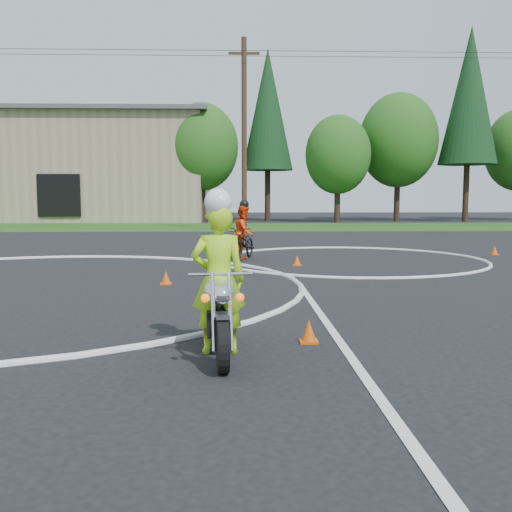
{
  "coord_description": "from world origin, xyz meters",
  "views": [
    {
      "loc": [
        4.66,
        -9.03,
        1.91
      ],
      "look_at": [
        4.91,
        -1.26,
        1.1
      ],
      "focal_mm": 40.0,
      "sensor_mm": 36.0,
      "label": 1
    }
  ],
  "objects": [
    {
      "name": "grass_strip",
      "position": [
        0.0,
        27.0,
        0.01
      ],
      "size": [
        120.0,
        10.0,
        0.02
      ],
      "primitive_type": "cube",
      "color": "#1E4714",
      "rests_on": "ground"
    },
    {
      "name": "course_markings",
      "position": [
        2.17,
        4.35,
        0.01
      ],
      "size": [
        19.05,
        19.05,
        0.12
      ],
      "color": "silver",
      "rests_on": "ground"
    },
    {
      "name": "primary_motorcycle",
      "position": [
        4.43,
        -2.29,
        0.53
      ],
      "size": [
        0.72,
        2.06,
        1.08
      ],
      "rotation": [
        0.0,
        0.0,
        0.09
      ],
      "color": "black",
      "rests_on": "ground"
    },
    {
      "name": "rider_primary_grp",
      "position": [
        4.42,
        -2.16,
        0.97
      ],
      "size": [
        0.7,
        0.5,
        2.01
      ],
      "rotation": [
        0.0,
        0.0,
        0.09
      ],
      "color": "#AAEB18",
      "rests_on": "ground"
    },
    {
      "name": "rider_second_grp",
      "position": [
        4.85,
        8.25,
        0.64
      ],
      "size": [
        1.18,
        2.0,
        1.82
      ],
      "rotation": [
        0.0,
        0.0,
        -0.29
      ],
      "color": "black",
      "rests_on": "ground"
    },
    {
      "name": "traffic_cones",
      "position": [
        6.24,
        4.71,
        0.14
      ],
      "size": [
        24.36,
        11.32,
        0.3
      ],
      "color": "#E14E0B",
      "rests_on": "ground"
    },
    {
      "name": "treeline",
      "position": [
        14.78,
        34.61,
        6.62
      ],
      "size": [
        38.2,
        8.1,
        14.52
      ],
      "color": "#382619",
      "rests_on": "ground"
    },
    {
      "name": "utility_poles",
      "position": [
        5.0,
        21.0,
        5.2
      ],
      "size": [
        41.6,
        1.12,
        10.0
      ],
      "color": "#473321",
      "rests_on": "ground"
    }
  ]
}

